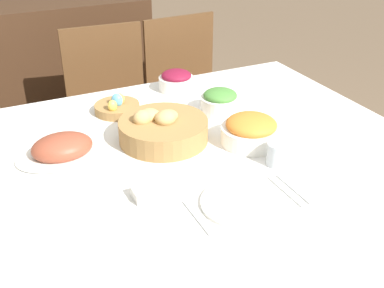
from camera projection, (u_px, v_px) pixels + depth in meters
The scene contains 16 objects.
dining_table at pixel (190, 224), 1.88m from camera, with size 1.54×1.17×0.74m.
chair_far_right at pixel (190, 96), 2.70m from camera, with size 0.44×0.44×0.91m.
chair_far_center at pixel (112, 110), 2.53m from camera, with size 0.45×0.45×0.91m.
sideboard at pixel (53, 75), 3.09m from camera, with size 1.23×0.44×0.92m.
bread_basket at pixel (163, 129), 1.69m from camera, with size 0.32×0.32×0.12m.
egg_basket at pixel (117, 106), 1.90m from camera, with size 0.18×0.18×0.08m.
ham_platter at pixel (62, 149), 1.60m from camera, with size 0.31×0.22×0.09m.
beet_salad_bowl at pixel (176, 81), 2.10m from camera, with size 0.15×0.15×0.09m.
green_salad_bowl at pixel (220, 101), 1.90m from camera, with size 0.16×0.16×0.10m.
carrot_bowl at pixel (251, 130), 1.67m from camera, with size 0.21×0.21×0.10m.
dinner_plate at pixel (243, 203), 1.37m from camera, with size 0.24×0.24×0.01m.
fork at pixel (197, 217), 1.32m from camera, with size 0.01×0.17×0.00m.
knife at pixel (285, 191), 1.43m from camera, with size 0.01×0.17×0.00m.
spoon at pixel (293, 189), 1.44m from camera, with size 0.01×0.17×0.00m.
drinking_cup at pixel (277, 154), 1.55m from camera, with size 0.07×0.07×0.08m.
butter_dish at pixel (150, 192), 1.40m from camera, with size 0.10×0.06×0.03m.
Camera 1 is at (-0.64, -1.36, 1.56)m, focal length 45.00 mm.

